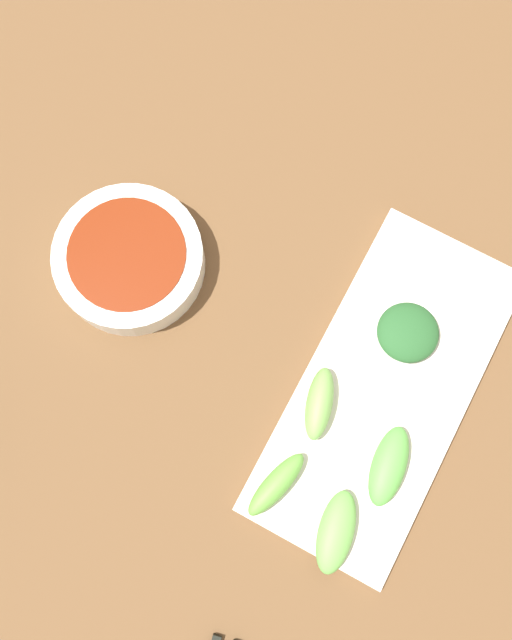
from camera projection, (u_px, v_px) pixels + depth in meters
tabletop at (275, 369)px, 0.68m from camera, size 2.10×2.10×0.02m
sauce_bowl at (129, 259)px, 0.68m from camera, size 0.14×0.14×0.04m
serving_plate at (385, 390)px, 0.66m from camera, size 0.15×0.33×0.01m
broccoli_stalk_0 at (276, 484)px, 0.63m from camera, size 0.04×0.07×0.02m
broccoli_leafy_1 at (408, 332)px, 0.66m from camera, size 0.07×0.07×0.02m
broccoli_stalk_2 at (319, 404)px, 0.64m from camera, size 0.04×0.07×0.03m
broccoli_stalk_3 at (389, 466)px, 0.63m from camera, size 0.04×0.08×0.02m
broccoli_stalk_4 at (336, 532)px, 0.62m from camera, size 0.05×0.08×0.02m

